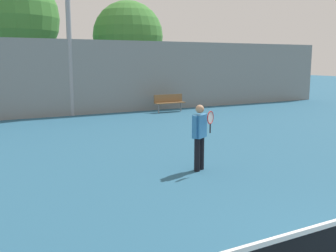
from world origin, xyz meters
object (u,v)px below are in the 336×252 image
object	(u,v)px
tennis_player	(200,134)
tree_green_tall	(128,37)
bench_courtside_near	(169,101)
tree_green_broad	(8,18)

from	to	relation	value
tennis_player	tree_green_tall	world-z (taller)	tree_green_tall
bench_courtside_near	tennis_player	bearing A→B (deg)	-115.01
tree_green_tall	tree_green_broad	size ratio (longest dim) A/B	0.81
bench_courtside_near	tree_green_tall	xyz separation A→B (m)	(0.07, 5.38, 3.48)
tennis_player	tree_green_tall	distance (m)	16.18
tennis_player	tree_green_tall	size ratio (longest dim) A/B	0.26
tennis_player	tree_green_broad	distance (m)	16.74
tennis_player	bench_courtside_near	world-z (taller)	tennis_player
tennis_player	bench_courtside_near	xyz separation A→B (m)	(4.57, 9.80, -0.34)
tree_green_tall	tree_green_broad	world-z (taller)	tree_green_broad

